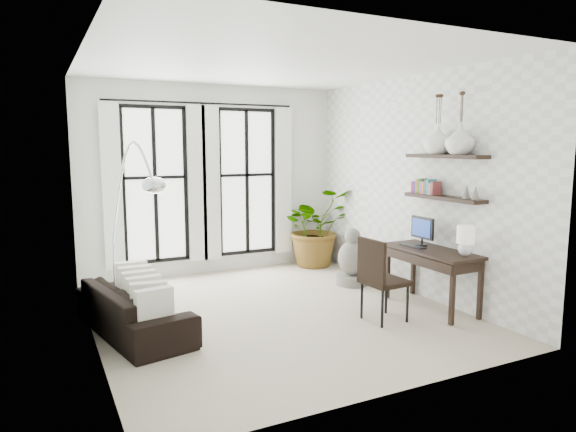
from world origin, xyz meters
TOP-DOWN VIEW (x-y plane):
  - floor at (0.00, 0.00)m, footprint 5.00×5.00m
  - ceiling at (0.00, 0.00)m, footprint 5.00×5.00m
  - wall_left at (-2.25, 0.00)m, footprint 0.00×5.00m
  - wall_right at (2.25, 0.00)m, footprint 0.00×5.00m
  - wall_back at (0.00, 2.50)m, footprint 4.50×0.00m
  - windows at (-0.20, 2.43)m, footprint 3.26×0.13m
  - wall_shelves at (2.11, -0.75)m, footprint 0.25×1.30m
  - sofa at (-1.80, 0.07)m, footprint 1.13×2.05m
  - throw_pillows at (-1.70, 0.07)m, footprint 0.40×1.52m
  - plant at (1.80, 2.11)m, footprint 1.30×1.13m
  - desk at (1.94, -0.83)m, footprint 0.58×1.38m
  - desk_chair at (1.01, -0.90)m, footprint 0.53×0.53m
  - arc_lamp at (-1.70, 0.48)m, footprint 0.72×1.06m
  - buddha at (1.67, 0.70)m, footprint 0.50×0.50m
  - vase_a at (2.11, -1.04)m, footprint 0.37×0.37m
  - vase_b at (2.11, -0.64)m, footprint 0.37×0.37m

SIDE VIEW (x-z plane):
  - floor at x=0.00m, z-range 0.00..0.00m
  - sofa at x=-1.80m, z-range 0.00..0.56m
  - buddha at x=1.67m, z-range -0.07..0.83m
  - throw_pillows at x=-1.70m, z-range 0.30..0.70m
  - desk_chair at x=1.01m, z-range 0.07..1.13m
  - plant at x=1.80m, z-range 0.00..1.43m
  - desk at x=1.94m, z-range 0.15..1.35m
  - windows at x=-0.20m, z-range 0.24..2.88m
  - wall_left at x=-2.25m, z-range -0.90..4.10m
  - wall_right at x=2.25m, z-range -0.90..4.10m
  - wall_back at x=0.00m, z-range -0.65..3.85m
  - arc_lamp at x=-1.70m, z-range 0.60..2.84m
  - wall_shelves at x=2.11m, z-range 1.43..2.03m
  - vase_a at x=2.11m, z-range 2.07..2.46m
  - vase_b at x=2.11m, z-range 2.07..2.46m
  - ceiling at x=0.00m, z-range 3.20..3.20m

